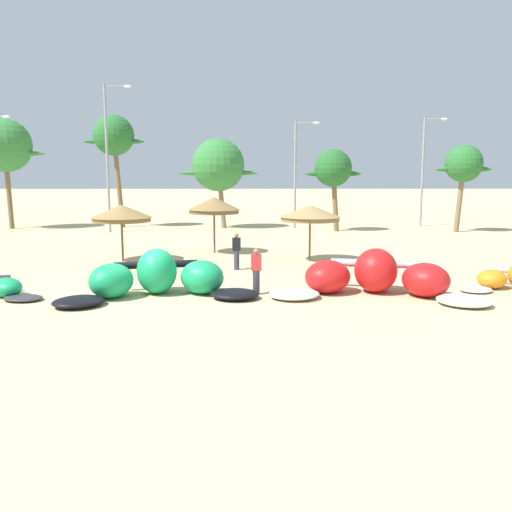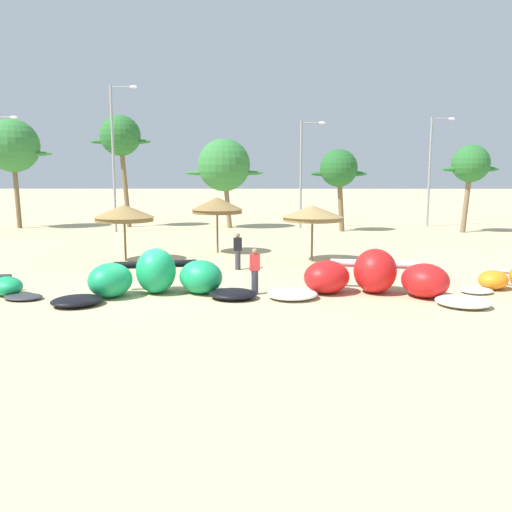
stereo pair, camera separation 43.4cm
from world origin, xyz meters
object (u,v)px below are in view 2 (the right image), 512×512
Objects in this scene: palm_leftmost at (13,146)px; palm_left_of_gap at (224,165)px; palm_center_right at (471,165)px; kite_left_of_center at (156,278)px; kite_center at (375,278)px; lamppost_east_center at (303,168)px; lamppost_east at (432,165)px; beach_umbrella_near_palms at (217,205)px; beach_umbrella_outermost at (312,213)px; person_by_umbrellas at (255,271)px; palm_center_left at (339,169)px; lamppost_west_center at (115,152)px; beach_umbrella_middle at (124,213)px; person_near_kites at (238,251)px; palm_left at (120,137)px.

palm_leftmost is 15.98m from palm_left_of_gap.
palm_leftmost is 1.33× the size of palm_center_right.
kite_left_of_center is 0.93× the size of kite_center.
palm_left_of_gap is 6.03m from lamppost_east_center.
lamppost_east is (9.29, 24.86, 4.19)m from kite_center.
kite_left_of_center is 30.43m from lamppost_east.
beach_umbrella_near_palms reaches higher than beach_umbrella_outermost.
palm_center_left reaches higher than person_by_umbrellas.
beach_umbrella_outermost is 18.09m from palm_center_right.
palm_center_right is 0.60× the size of lamppost_west_center.
palm_center_left is 8.67m from lamppost_east.
beach_umbrella_middle reaches higher than person_near_kites.
lamppost_east is at bearing 69.51° from kite_center.
beach_umbrella_outermost is at bearing -71.56° from palm_left_of_gap.
lamppost_east is at bearing 54.34° from person_near_kites.
palm_center_right reaches higher than person_by_umbrellas.
kite_left_of_center is at bearing -179.00° from kite_center.
beach_umbrella_middle is at bearing 145.26° from kite_center.
beach_umbrella_outermost is (4.76, -2.75, -0.21)m from beach_umbrella_near_palms.
person_near_kites is (5.53, -2.34, -1.49)m from beach_umbrella_middle.
beach_umbrella_near_palms is 16.98m from palm_left.
person_by_umbrellas is (3.41, 0.18, 0.21)m from kite_left_of_center.
palm_left is at bearing 106.93° from kite_left_of_center.
person_by_umbrellas reaches higher than kite_left_of_center.
lamppost_west_center is 1.21× the size of lamppost_east.
person_near_kites is (-3.44, -2.35, -1.49)m from beach_umbrella_outermost.
person_by_umbrellas is at bearing -118.45° from lamppost_east.
lamppost_west_center is at bearing 106.45° from beach_umbrella_middle.
palm_center_right is at bearing 48.45° from kite_left_of_center.
kite_center is 23.42m from palm_center_right.
lamppost_west_center reaches higher than kite_center.
palm_center_left is (9.07, 21.19, 3.87)m from kite_left_of_center.
kite_left_of_center is 22.13m from lamppost_west_center.
beach_umbrella_outermost is (-1.55, 7.31, 1.71)m from kite_center.
palm_left is 1.39× the size of palm_center_right.
lamppost_west_center is (-9.37, 15.35, 4.87)m from person_near_kites.
lamppost_west_center reaches higher than lamppost_east_center.
lamppost_east_center is at bearing 92.18° from kite_center.
kite_left_of_center is 4.26× the size of person_by_umbrellas.
palm_left_of_gap is at bearing -4.48° from palm_left.
lamppost_west_center is at bearing -179.72° from palm_center_right.
palm_center_right is at bearing 31.42° from beach_umbrella_near_palms.
palm_leftmost is 24.46m from palm_center_left.
palm_left_of_gap is 17.82m from palm_center_right.
lamppost_east_center reaches higher than beach_umbrella_near_palms.
lamppost_west_center is at bearing -17.43° from palm_leftmost.
lamppost_east is (7.78, 3.80, 0.32)m from palm_center_left.
palm_center_right is at bearing -3.88° from palm_center_left.
person_by_umbrellas is 23.82m from lamppost_east_center.
lamppost_west_center is at bearing 125.27° from kite_center.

